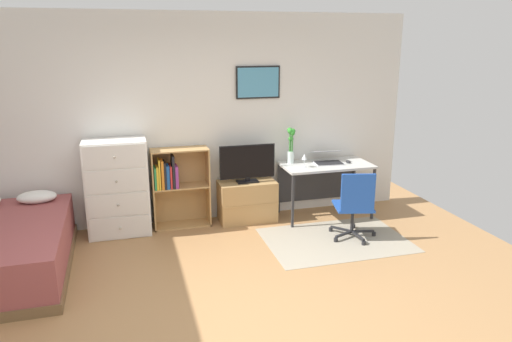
% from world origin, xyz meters
% --- Properties ---
extents(ground_plane, '(7.20, 7.20, 0.00)m').
position_xyz_m(ground_plane, '(0.00, 0.00, 0.00)').
color(ground_plane, '#A87A4C').
extents(wall_back_with_posters, '(6.12, 0.09, 2.70)m').
position_xyz_m(wall_back_with_posters, '(0.01, 2.43, 1.35)').
color(wall_back_with_posters, silver).
rests_on(wall_back_with_posters, ground_plane).
extents(area_rug, '(1.70, 1.20, 0.01)m').
position_xyz_m(area_rug, '(1.64, 1.23, 0.00)').
color(area_rug, '#9E937F').
rests_on(area_rug, ground_plane).
extents(dresser, '(0.75, 0.46, 1.19)m').
position_xyz_m(dresser, '(-0.88, 2.15, 0.60)').
color(dresser, white).
rests_on(dresser, ground_plane).
extents(bookshelf, '(0.72, 0.30, 1.03)m').
position_xyz_m(bookshelf, '(-0.16, 2.23, 0.59)').
color(bookshelf, tan).
rests_on(bookshelf, ground_plane).
extents(tv_stand, '(0.75, 0.41, 0.54)m').
position_xyz_m(tv_stand, '(0.77, 2.17, 0.27)').
color(tv_stand, tan).
rests_on(tv_stand, ground_plane).
extents(television, '(0.74, 0.16, 0.50)m').
position_xyz_m(television, '(0.77, 2.15, 0.79)').
color(television, black).
rests_on(television, tv_stand).
extents(desk, '(1.20, 0.64, 0.74)m').
position_xyz_m(desk, '(1.84, 2.13, 0.61)').
color(desk, silver).
rests_on(desk, ground_plane).
extents(office_chair, '(0.58, 0.57, 0.86)m').
position_xyz_m(office_chair, '(1.86, 1.20, 0.46)').
color(office_chair, '#232326').
rests_on(office_chair, ground_plane).
extents(laptop, '(0.41, 0.44, 0.17)m').
position_xyz_m(laptop, '(1.89, 2.14, 0.81)').
color(laptop, '#B7B7BC').
rests_on(laptop, desk).
extents(computer_mouse, '(0.06, 0.10, 0.03)m').
position_xyz_m(computer_mouse, '(2.15, 2.03, 0.76)').
color(computer_mouse, '#262628').
rests_on(computer_mouse, desk).
extents(bamboo_vase, '(0.11, 0.11, 0.48)m').
position_xyz_m(bamboo_vase, '(1.40, 2.23, 1.01)').
color(bamboo_vase, silver).
rests_on(bamboo_vase, desk).
extents(wine_glass, '(0.07, 0.07, 0.18)m').
position_xyz_m(wine_glass, '(1.49, 1.97, 0.87)').
color(wine_glass, silver).
rests_on(wine_glass, desk).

